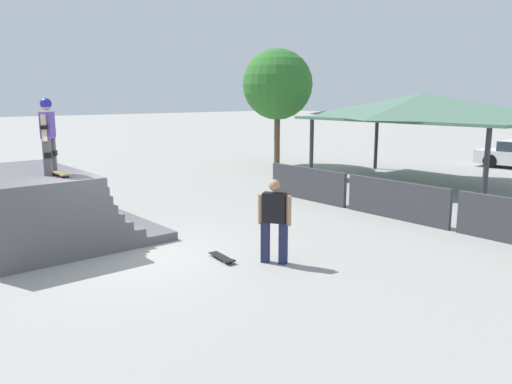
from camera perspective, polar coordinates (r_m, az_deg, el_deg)
ground_plane at (r=10.94m, az=-14.61°, el=-7.10°), size 160.00×160.00×0.00m
quarter_pipe_ramp at (r=12.50m, az=-23.88°, el=-1.88°), size 4.00×4.00×1.66m
skater_on_deck at (r=11.54m, az=-22.68°, el=6.45°), size 0.66×0.50×1.62m
skateboard_on_deck at (r=11.27m, az=-21.37°, el=1.98°), size 0.76×0.21×0.09m
bystander_walking at (r=9.93m, az=2.12°, el=-2.88°), size 0.63×0.48×1.71m
skateboard_on_ground at (r=10.34m, az=-3.85°, el=-7.47°), size 0.83×0.30×0.09m
barrier_fence at (r=14.14m, az=15.74°, el=-0.90°), size 9.95×0.12×1.05m
pavilion_shelter at (r=19.88m, az=18.46°, el=9.17°), size 8.44×5.06×3.42m
tree_beside_pavilion at (r=24.36m, az=2.47°, el=12.16°), size 3.35×3.35×5.55m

